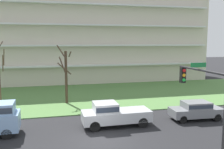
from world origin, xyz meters
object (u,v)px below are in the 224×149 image
pickup_silver_center_right (113,114)px  traffic_signal_mast (206,99)px  tree_left (66,75)px  tree_far_left (0,76)px  sedan_gray_near_left (196,110)px

pickup_silver_center_right → traffic_signal_mast: traffic_signal_mast is taller
tree_left → pickup_silver_center_right: 8.96m
tree_far_left → tree_left: size_ratio=1.06×
sedan_gray_near_left → pickup_silver_center_right: size_ratio=0.83×
tree_far_left → pickup_silver_center_right: size_ratio=1.24×
tree_left → pickup_silver_center_right: (3.22, -8.07, -2.18)m
tree_far_left → tree_left: tree_far_left is taller
sedan_gray_near_left → traffic_signal_mast: 9.27m
tree_far_left → pickup_silver_center_right: (9.66, -7.74, -2.26)m
tree_left → traffic_signal_mast: tree_left is taller
sedan_gray_near_left → pickup_silver_center_right: 7.30m
tree_far_left → pickup_silver_center_right: 12.58m
sedan_gray_near_left → traffic_signal_mast: traffic_signal_mast is taller
tree_left → pickup_silver_center_right: tree_left is taller
tree_far_left → sedan_gray_near_left: size_ratio=1.49×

